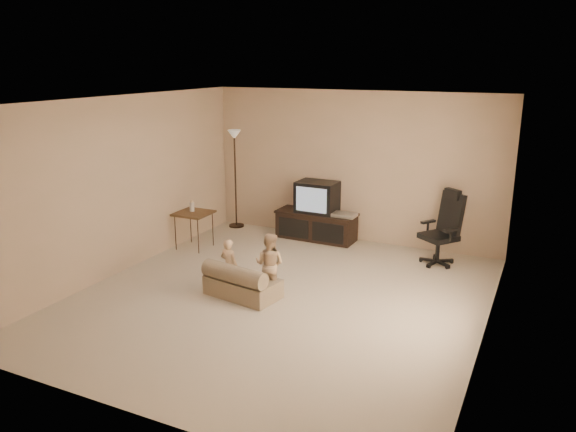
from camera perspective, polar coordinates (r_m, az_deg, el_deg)
name	(u,v)px	position (r m, az deg, el deg)	size (l,w,h in m)	color
floor	(280,298)	(7.32, -0.82, -8.32)	(5.50, 5.50, 0.00)	beige
room_shell	(280,183)	(6.85, -0.87, 3.38)	(5.50, 5.50, 5.50)	silver
tv_stand	(317,216)	(9.53, 2.95, 0.04)	(1.41, 0.55, 1.00)	black
office_chair	(442,238)	(8.68, 15.39, -2.14)	(0.73, 0.73, 1.13)	black
side_table	(193,213)	(9.16, -9.59, 0.27)	(0.55, 0.55, 0.81)	brown
floor_lamp	(235,157)	(10.11, -5.43, 6.00)	(0.28, 0.28, 1.77)	black
child_sofa	(241,283)	(7.30, -4.84, -6.82)	(1.02, 0.68, 0.46)	gray
toddler_left	(229,265)	(7.43, -6.00, -5.00)	(0.26, 0.19, 0.73)	#D4AE84
toddler_right	(270,264)	(7.27, -1.89, -4.92)	(0.41, 0.22, 0.84)	#D4AE84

